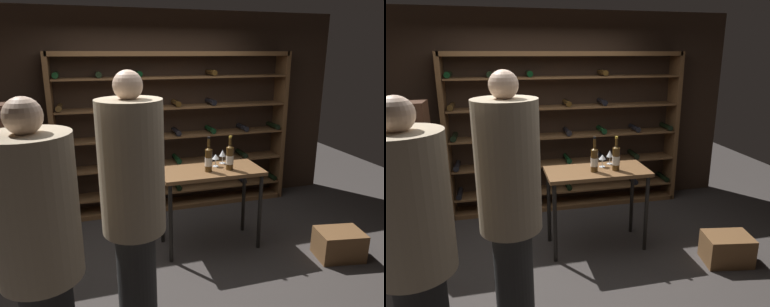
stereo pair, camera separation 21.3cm
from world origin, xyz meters
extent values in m
plane|color=#383330|center=(0.00, 0.00, 0.00)|extent=(9.27, 9.27, 0.00)
cube|color=#332319|center=(0.00, 1.63, 1.36)|extent=(5.49, 0.10, 2.72)
cube|color=brown|center=(-1.28, 1.42, 1.09)|extent=(0.06, 0.32, 2.19)
cube|color=brown|center=(1.92, 1.42, 1.09)|extent=(0.06, 0.32, 2.19)
cube|color=brown|center=(0.32, 1.42, 2.16)|extent=(3.20, 0.32, 0.06)
cube|color=brown|center=(0.32, 1.42, 0.03)|extent=(3.20, 0.32, 0.06)
cube|color=brown|center=(0.32, 1.42, 0.26)|extent=(3.12, 0.32, 0.02)
cylinder|color=black|center=(-1.18, 1.42, 0.32)|extent=(0.08, 0.30, 0.08)
cylinder|color=black|center=(-0.68, 1.42, 0.32)|extent=(0.08, 0.30, 0.08)
cylinder|color=black|center=(-0.18, 1.42, 0.32)|extent=(0.08, 0.30, 0.08)
cylinder|color=black|center=(0.32, 1.42, 0.32)|extent=(0.08, 0.30, 0.08)
cylinder|color=black|center=(1.32, 1.42, 0.32)|extent=(0.08, 0.30, 0.08)
cylinder|color=black|center=(1.82, 1.42, 0.32)|extent=(0.08, 0.30, 0.08)
cube|color=brown|center=(0.32, 1.42, 0.66)|extent=(3.12, 0.32, 0.02)
cylinder|color=black|center=(-1.18, 1.42, 0.72)|extent=(0.08, 0.30, 0.08)
cylinder|color=#4C3314|center=(-0.68, 1.42, 0.72)|extent=(0.08, 0.30, 0.08)
cylinder|color=black|center=(-0.18, 1.42, 0.72)|extent=(0.08, 0.30, 0.08)
cylinder|color=black|center=(0.32, 1.42, 0.72)|extent=(0.08, 0.30, 0.08)
cylinder|color=black|center=(0.82, 1.42, 0.72)|extent=(0.08, 0.30, 0.08)
cylinder|color=black|center=(1.32, 1.42, 0.72)|extent=(0.08, 0.30, 0.08)
cube|color=brown|center=(0.32, 1.42, 1.06)|extent=(3.12, 0.32, 0.02)
cylinder|color=black|center=(-1.18, 1.42, 1.11)|extent=(0.08, 0.30, 0.08)
cylinder|color=black|center=(-0.68, 1.42, 1.11)|extent=(0.08, 0.30, 0.08)
cylinder|color=black|center=(-0.18, 1.42, 1.11)|extent=(0.08, 0.30, 0.08)
cylinder|color=black|center=(0.32, 1.42, 1.11)|extent=(0.08, 0.30, 0.08)
cylinder|color=black|center=(0.82, 1.42, 1.11)|extent=(0.08, 0.30, 0.08)
cylinder|color=black|center=(1.32, 1.42, 1.11)|extent=(0.08, 0.30, 0.08)
cylinder|color=black|center=(1.82, 1.42, 1.11)|extent=(0.08, 0.30, 0.08)
cube|color=brown|center=(0.32, 1.42, 1.46)|extent=(3.12, 0.32, 0.02)
cylinder|color=#4C3314|center=(-1.18, 1.42, 1.51)|extent=(0.08, 0.30, 0.08)
cylinder|color=#4C3314|center=(0.32, 1.42, 1.51)|extent=(0.08, 0.30, 0.08)
cylinder|color=black|center=(0.82, 1.42, 1.51)|extent=(0.08, 0.30, 0.08)
cube|color=brown|center=(0.32, 1.42, 1.85)|extent=(3.12, 0.32, 0.02)
cylinder|color=black|center=(-1.18, 1.42, 1.91)|extent=(0.08, 0.30, 0.08)
cylinder|color=black|center=(-0.68, 1.42, 1.91)|extent=(0.08, 0.30, 0.08)
cylinder|color=black|center=(-0.18, 1.42, 1.91)|extent=(0.08, 0.30, 0.08)
cylinder|color=#4C3314|center=(0.82, 1.42, 1.91)|extent=(0.08, 0.30, 0.08)
cube|color=brown|center=(0.41, 0.24, 0.91)|extent=(1.13, 0.53, 0.04)
cylinder|color=black|center=(-0.10, 0.02, 0.44)|extent=(0.04, 0.04, 0.89)
cylinder|color=black|center=(0.93, 0.02, 0.44)|extent=(0.04, 0.04, 0.89)
cylinder|color=black|center=(-0.10, 0.45, 0.44)|extent=(0.04, 0.04, 0.89)
cylinder|color=black|center=(0.93, 0.45, 0.44)|extent=(0.04, 0.04, 0.89)
cylinder|color=#2E2E2E|center=(-0.57, -0.85, 0.45)|extent=(0.30, 0.30, 0.90)
cylinder|color=tan|center=(-0.57, -0.85, 1.38)|extent=(0.47, 0.47, 0.97)
sphere|color=beige|center=(-0.57, -0.85, 1.96)|extent=(0.20, 0.20, 0.20)
cylinder|color=tan|center=(-1.18, -1.17, 1.29)|extent=(0.51, 0.51, 0.91)
sphere|color=beige|center=(-1.18, -1.17, 1.84)|extent=(0.22, 0.22, 0.22)
cube|color=brown|center=(1.68, -0.41, 0.16)|extent=(0.53, 0.41, 0.31)
cube|color=#4C2D1E|center=(-1.60, 0.82, 0.83)|extent=(0.44, 0.36, 1.66)
cylinder|color=#4C3314|center=(0.61, 0.17, 1.05)|extent=(0.08, 0.08, 0.25)
cone|color=#4C3314|center=(0.61, 0.17, 1.19)|extent=(0.08, 0.08, 0.03)
cylinder|color=#4C3314|center=(0.61, 0.17, 1.25)|extent=(0.03, 0.03, 0.08)
cylinder|color=#B7932D|center=(0.61, 0.17, 1.30)|extent=(0.03, 0.03, 0.02)
cylinder|color=silver|center=(0.61, 0.17, 1.04)|extent=(0.08, 0.08, 0.10)
cylinder|color=#4C3314|center=(0.37, 0.18, 1.05)|extent=(0.08, 0.08, 0.24)
cone|color=#4C3314|center=(0.37, 0.18, 1.19)|extent=(0.08, 0.08, 0.03)
cylinder|color=#4C3314|center=(0.37, 0.18, 1.25)|extent=(0.03, 0.03, 0.10)
cylinder|color=black|center=(0.37, 0.18, 1.31)|extent=(0.03, 0.03, 0.02)
cylinder|color=silver|center=(0.37, 0.18, 1.04)|extent=(0.08, 0.08, 0.09)
cylinder|color=silver|center=(0.61, 0.40, 0.93)|extent=(0.07, 0.07, 0.00)
cylinder|color=silver|center=(0.61, 0.40, 0.98)|extent=(0.01, 0.01, 0.08)
cone|color=silver|center=(0.61, 0.40, 1.05)|extent=(0.07, 0.07, 0.07)
cylinder|color=#590A14|center=(0.61, 0.40, 1.04)|extent=(0.04, 0.04, 0.03)
cylinder|color=silver|center=(0.50, 0.32, 0.93)|extent=(0.07, 0.07, 0.00)
cylinder|color=silver|center=(0.50, 0.32, 0.98)|extent=(0.01, 0.01, 0.09)
cone|color=silver|center=(0.50, 0.32, 1.05)|extent=(0.08, 0.08, 0.06)
cylinder|color=#590A14|center=(0.50, 0.32, 1.03)|extent=(0.04, 0.04, 0.02)
camera|label=1|loc=(-0.84, -3.28, 2.17)|focal=33.26mm
camera|label=2|loc=(-0.63, -3.33, 2.17)|focal=33.26mm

